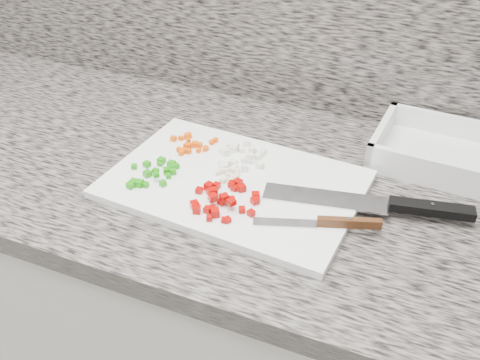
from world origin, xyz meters
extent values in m
cube|color=beige|center=(0.00, 1.44, 0.43)|extent=(3.92, 0.62, 0.86)
cube|color=#69635C|center=(0.00, 1.44, 0.88)|extent=(3.96, 0.64, 0.04)
cube|color=white|center=(0.10, 1.39, 0.91)|extent=(0.47, 0.33, 0.01)
cube|color=#E54E04|center=(0.00, 1.45, 0.92)|extent=(0.01, 0.01, 0.01)
cube|color=#E54E04|center=(-0.01, 1.47, 0.92)|extent=(0.01, 0.01, 0.01)
cube|color=#E54E04|center=(0.01, 1.49, 0.92)|extent=(0.01, 0.01, 0.01)
cube|color=#E54E04|center=(-0.03, 1.44, 0.92)|extent=(0.01, 0.01, 0.01)
cube|color=#E54E04|center=(-0.02, 1.47, 0.92)|extent=(0.02, 0.02, 0.01)
cube|color=#E54E04|center=(0.01, 1.46, 0.92)|extent=(0.01, 0.01, 0.01)
cube|color=#E54E04|center=(-0.03, 1.45, 0.92)|extent=(0.01, 0.01, 0.01)
cube|color=#E54E04|center=(-0.03, 1.44, 0.92)|extent=(0.01, 0.01, 0.01)
cube|color=#E54E04|center=(-0.05, 1.49, 0.92)|extent=(0.02, 0.02, 0.01)
cube|color=#E54E04|center=(-0.03, 1.47, 0.93)|extent=(0.01, 0.01, 0.01)
cube|color=#E54E04|center=(0.00, 1.47, 0.92)|extent=(0.01, 0.01, 0.01)
cube|color=#E54E04|center=(0.01, 1.46, 0.92)|extent=(0.01, 0.01, 0.01)
cube|color=#E54E04|center=(-0.05, 1.49, 0.92)|extent=(0.01, 0.01, 0.01)
cube|color=#E54E04|center=(0.01, 1.50, 0.92)|extent=(0.01, 0.01, 0.01)
cube|color=#E54E04|center=(-0.04, 1.44, 0.92)|extent=(0.01, 0.01, 0.01)
cube|color=#E54E04|center=(-0.03, 1.43, 0.92)|extent=(0.01, 0.01, 0.01)
cube|color=#E54E04|center=(-0.06, 1.48, 0.92)|extent=(0.01, 0.01, 0.01)
cube|color=#E54E04|center=(-0.07, 1.47, 0.92)|extent=(0.01, 0.01, 0.01)
cube|color=#E54E04|center=(-0.02, 1.44, 0.92)|extent=(0.01, 0.01, 0.01)
cube|color=white|center=(0.06, 1.49, 0.92)|extent=(0.01, 0.01, 0.01)
cube|color=white|center=(0.11, 1.47, 0.92)|extent=(0.02, 0.02, 0.01)
cube|color=white|center=(0.07, 1.48, 0.92)|extent=(0.01, 0.01, 0.01)
cube|color=white|center=(0.10, 1.43, 0.92)|extent=(0.02, 0.02, 0.01)
cube|color=white|center=(0.08, 1.43, 0.92)|extent=(0.02, 0.02, 0.01)
cube|color=white|center=(0.07, 1.51, 0.92)|extent=(0.02, 0.02, 0.01)
cube|color=white|center=(0.06, 1.48, 0.92)|extent=(0.02, 0.02, 0.01)
cube|color=white|center=(0.10, 1.48, 0.93)|extent=(0.01, 0.01, 0.01)
cube|color=white|center=(0.09, 1.49, 0.92)|extent=(0.02, 0.02, 0.01)
cube|color=white|center=(0.06, 1.43, 0.92)|extent=(0.01, 0.01, 0.01)
cube|color=white|center=(0.07, 1.41, 0.92)|extent=(0.02, 0.02, 0.01)
cube|color=white|center=(0.05, 1.48, 0.92)|extent=(0.02, 0.02, 0.01)
cube|color=white|center=(0.08, 1.42, 0.92)|extent=(0.01, 0.01, 0.01)
cube|color=white|center=(0.13, 1.45, 0.92)|extent=(0.01, 0.01, 0.01)
cube|color=white|center=(0.10, 1.45, 0.93)|extent=(0.01, 0.01, 0.01)
cube|color=white|center=(0.10, 1.48, 0.92)|extent=(0.02, 0.02, 0.01)
cube|color=white|center=(0.09, 1.45, 0.92)|extent=(0.01, 0.01, 0.01)
cube|color=white|center=(0.07, 1.51, 0.92)|extent=(0.02, 0.02, 0.01)
cube|color=white|center=(0.11, 1.48, 0.92)|extent=(0.02, 0.02, 0.01)
cube|color=white|center=(0.05, 1.46, 0.92)|extent=(0.02, 0.02, 0.01)
cube|color=white|center=(0.09, 1.41, 0.92)|extent=(0.01, 0.01, 0.01)
cube|color=white|center=(0.05, 1.46, 0.92)|extent=(0.02, 0.02, 0.01)
cube|color=white|center=(0.11, 1.49, 0.92)|extent=(0.01, 0.01, 0.01)
cube|color=#1C860C|center=(-0.03, 1.34, 0.93)|extent=(0.01, 0.01, 0.01)
cube|color=#1C860C|center=(-0.01, 1.33, 0.92)|extent=(0.01, 0.01, 0.01)
cube|color=#1C860C|center=(-0.03, 1.39, 0.92)|extent=(0.01, 0.01, 0.01)
cube|color=#1C860C|center=(-0.06, 1.31, 0.92)|extent=(0.01, 0.01, 0.01)
cube|color=#1C860C|center=(-0.01, 1.37, 0.92)|extent=(0.01, 0.01, 0.01)
cube|color=#1C860C|center=(-0.06, 1.31, 0.92)|extent=(0.01, 0.01, 0.01)
cube|color=#1C860C|center=(-0.03, 1.36, 0.92)|extent=(0.02, 0.02, 0.01)
cube|color=#1C860C|center=(-0.02, 1.35, 0.92)|extent=(0.01, 0.01, 0.01)
cube|color=#1C860C|center=(-0.02, 1.38, 0.92)|extent=(0.02, 0.02, 0.01)
cube|color=#1C860C|center=(-0.05, 1.34, 0.92)|extent=(0.02, 0.02, 0.01)
cube|color=#1C860C|center=(-0.05, 1.39, 0.92)|extent=(0.01, 0.01, 0.01)
cube|color=#1C860C|center=(-0.06, 1.30, 0.92)|extent=(0.01, 0.01, 0.01)
cube|color=#1C860C|center=(-0.04, 1.31, 0.92)|extent=(0.01, 0.01, 0.01)
cube|color=#1C860C|center=(-0.09, 1.35, 0.92)|extent=(0.01, 0.01, 0.01)
cube|color=#1C860C|center=(-0.02, 1.38, 0.92)|extent=(0.01, 0.01, 0.01)
cube|color=#1C860C|center=(-0.07, 1.37, 0.92)|extent=(0.01, 0.01, 0.01)
cube|color=#1C860C|center=(-0.05, 1.31, 0.92)|extent=(0.01, 0.01, 0.01)
cube|color=#1C860C|center=(-0.05, 1.38, 0.92)|extent=(0.01, 0.01, 0.01)
cube|color=#1C860C|center=(-0.05, 1.36, 0.92)|extent=(0.01, 0.01, 0.01)
cube|color=#A20502|center=(0.13, 1.28, 0.92)|extent=(0.01, 0.01, 0.01)
cube|color=#A20502|center=(0.09, 1.31, 0.93)|extent=(0.02, 0.02, 0.01)
cube|color=#A20502|center=(0.13, 1.31, 0.93)|extent=(0.02, 0.02, 0.01)
cube|color=#A20502|center=(0.10, 1.27, 0.92)|extent=(0.01, 0.01, 0.01)
cube|color=#A20502|center=(0.09, 1.29, 0.92)|extent=(0.01, 0.01, 0.01)
cube|color=#A20502|center=(0.08, 1.36, 0.92)|extent=(0.01, 0.01, 0.01)
cube|color=#A20502|center=(0.11, 1.28, 0.92)|extent=(0.02, 0.02, 0.01)
cube|color=#A20502|center=(0.08, 1.34, 0.92)|extent=(0.02, 0.02, 0.01)
cube|color=#A20502|center=(0.07, 1.29, 0.92)|extent=(0.02, 0.02, 0.01)
cube|color=#A20502|center=(0.08, 1.32, 0.93)|extent=(0.02, 0.02, 0.01)
cube|color=#A20502|center=(0.12, 1.37, 0.92)|extent=(0.02, 0.02, 0.01)
cube|color=#A20502|center=(0.15, 1.35, 0.92)|extent=(0.02, 0.02, 0.01)
cube|color=#A20502|center=(0.16, 1.34, 0.92)|extent=(0.01, 0.01, 0.01)
cube|color=#A20502|center=(0.10, 1.29, 0.92)|extent=(0.02, 0.02, 0.01)
cube|color=#A20502|center=(0.10, 1.37, 0.92)|extent=(0.01, 0.01, 0.01)
cube|color=#A20502|center=(0.11, 1.38, 0.92)|extent=(0.02, 0.02, 0.01)
cube|color=#A20502|center=(0.12, 1.33, 0.92)|extent=(0.02, 0.02, 0.01)
cube|color=#A20502|center=(0.13, 1.28, 0.92)|extent=(0.01, 0.01, 0.01)
cube|color=#A20502|center=(0.11, 1.32, 0.93)|extent=(0.02, 0.02, 0.01)
cube|color=#A20502|center=(0.16, 1.31, 0.92)|extent=(0.01, 0.01, 0.01)
cube|color=#A20502|center=(0.12, 1.37, 0.92)|extent=(0.01, 0.01, 0.01)
cube|color=#A20502|center=(0.06, 1.33, 0.92)|extent=(0.01, 0.01, 0.01)
cube|color=#A20502|center=(0.11, 1.36, 0.92)|extent=(0.01, 0.01, 0.01)
cube|color=#A20502|center=(0.16, 1.34, 0.92)|extent=(0.02, 0.02, 0.01)
cube|color=#A20502|center=(0.07, 1.35, 0.92)|extent=(0.02, 0.02, 0.01)
cube|color=#A20502|center=(0.11, 1.32, 0.92)|extent=(0.02, 0.02, 0.01)
cube|color=#A20502|center=(0.09, 1.32, 0.92)|extent=(0.01, 0.01, 0.01)
cube|color=#A20502|center=(0.14, 1.31, 0.92)|extent=(0.01, 0.01, 0.01)
cube|color=#A20502|center=(0.08, 1.28, 0.92)|extent=(0.02, 0.02, 0.01)
cube|color=beige|center=(0.07, 1.41, 0.92)|extent=(0.01, 0.01, 0.01)
cube|color=beige|center=(0.09, 1.41, 0.92)|extent=(0.01, 0.01, 0.01)
cube|color=beige|center=(0.07, 1.40, 0.92)|extent=(0.01, 0.01, 0.01)
cube|color=beige|center=(0.10, 1.39, 0.92)|extent=(0.01, 0.01, 0.01)
cube|color=beige|center=(0.09, 1.38, 0.92)|extent=(0.01, 0.01, 0.01)
cube|color=beige|center=(0.08, 1.38, 0.92)|extent=(0.01, 0.01, 0.01)
cube|color=beige|center=(0.06, 1.39, 0.92)|extent=(0.01, 0.01, 0.01)
cube|color=beige|center=(0.10, 1.40, 0.92)|extent=(0.01, 0.01, 0.01)
cube|color=beige|center=(0.08, 1.40, 0.92)|extent=(0.01, 0.01, 0.01)
cube|color=beige|center=(0.06, 1.42, 0.92)|extent=(0.01, 0.01, 0.01)
cube|color=beige|center=(0.08, 1.38, 0.92)|extent=(0.01, 0.01, 0.01)
cube|color=beige|center=(0.10, 1.40, 0.92)|extent=(0.01, 0.01, 0.01)
cube|color=#BBBDC2|center=(0.26, 1.40, 0.92)|extent=(0.22, 0.09, 0.00)
cube|color=black|center=(0.43, 1.43, 0.92)|extent=(0.14, 0.05, 0.02)
cylinder|color=#BBBDC2|center=(0.43, 1.43, 0.93)|extent=(0.01, 0.01, 0.00)
cube|color=#BBBDC2|center=(0.22, 1.31, 0.92)|extent=(0.10, 0.05, 0.00)
cube|color=#4B2612|center=(0.32, 1.34, 0.92)|extent=(0.10, 0.04, 0.02)
cylinder|color=#BBBDC2|center=(0.32, 1.34, 0.93)|extent=(0.01, 0.01, 0.00)
cube|color=silver|center=(0.44, 1.62, 0.91)|extent=(0.28, 0.21, 0.01)
cube|color=silver|center=(0.45, 1.71, 0.93)|extent=(0.27, 0.03, 0.04)
cube|color=silver|center=(0.44, 1.53, 0.93)|extent=(0.27, 0.03, 0.04)
cube|color=silver|center=(0.31, 1.63, 0.93)|extent=(0.03, 0.19, 0.04)
camera|label=1|loc=(0.41, 0.67, 1.47)|focal=40.00mm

